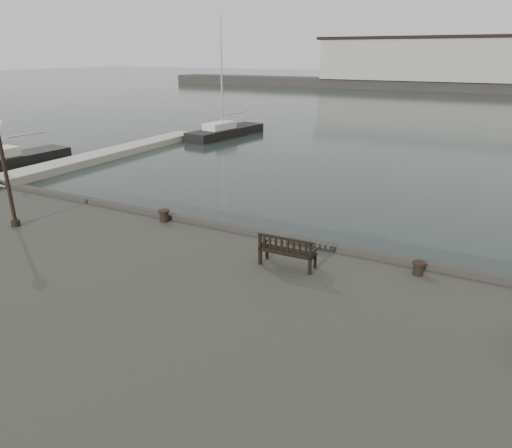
{
  "coord_description": "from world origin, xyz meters",
  "views": [
    {
      "loc": [
        5.4,
        -12.87,
        7.34
      ],
      "look_at": [
        -1.03,
        -0.5,
        2.1
      ],
      "focal_mm": 32.0,
      "sensor_mm": 36.0,
      "label": 1
    }
  ],
  "objects_px": {
    "yacht_a": "(8,164)",
    "lamp_post": "(2,156)",
    "yacht_d": "(226,134)",
    "bollard_left": "(164,216)",
    "bollard_right": "(418,268)",
    "bench": "(287,257)"
  },
  "relations": [
    {
      "from": "yacht_a",
      "to": "lamp_post",
      "type": "bearing_deg",
      "value": -29.92
    },
    {
      "from": "bench",
      "to": "bollard_right",
      "type": "height_order",
      "value": "bench"
    },
    {
      "from": "bench",
      "to": "lamp_post",
      "type": "xyz_separation_m",
      "value": [
        -9.91,
        -1.45,
        2.24
      ]
    },
    {
      "from": "lamp_post",
      "to": "bollard_right",
      "type": "bearing_deg",
      "value": 11.26
    },
    {
      "from": "bollard_left",
      "to": "yacht_d",
      "type": "height_order",
      "value": "yacht_d"
    },
    {
      "from": "bench",
      "to": "yacht_a",
      "type": "height_order",
      "value": "yacht_a"
    },
    {
      "from": "bench",
      "to": "yacht_d",
      "type": "relative_size",
      "value": 0.15
    },
    {
      "from": "bench",
      "to": "lamp_post",
      "type": "distance_m",
      "value": 10.26
    },
    {
      "from": "bollard_right",
      "to": "yacht_a",
      "type": "height_order",
      "value": "yacht_a"
    },
    {
      "from": "bench",
      "to": "yacht_d",
      "type": "height_order",
      "value": "yacht_d"
    },
    {
      "from": "bench",
      "to": "bollard_left",
      "type": "distance_m",
      "value": 5.68
    },
    {
      "from": "bollard_left",
      "to": "bench",
      "type": "bearing_deg",
      "value": -14.08
    },
    {
      "from": "bollard_right",
      "to": "yacht_d",
      "type": "height_order",
      "value": "yacht_d"
    },
    {
      "from": "bench",
      "to": "lamp_post",
      "type": "relative_size",
      "value": 0.42
    },
    {
      "from": "yacht_d",
      "to": "bollard_left",
      "type": "bearing_deg",
      "value": -54.99
    },
    {
      "from": "bollard_right",
      "to": "yacht_d",
      "type": "distance_m",
      "value": 32.4
    },
    {
      "from": "yacht_a",
      "to": "yacht_d",
      "type": "xyz_separation_m",
      "value": [
        6.86,
        17.46,
        -0.01
      ]
    },
    {
      "from": "bollard_right",
      "to": "lamp_post",
      "type": "xyz_separation_m",
      "value": [
        -13.34,
        -2.66,
        2.35
      ]
    },
    {
      "from": "bollard_left",
      "to": "lamp_post",
      "type": "distance_m",
      "value": 5.72
    },
    {
      "from": "bench",
      "to": "yacht_a",
      "type": "distance_m",
      "value": 25.89
    },
    {
      "from": "yacht_a",
      "to": "yacht_d",
      "type": "bearing_deg",
      "value": 72.59
    },
    {
      "from": "bench",
      "to": "yacht_a",
      "type": "xyz_separation_m",
      "value": [
        -24.46,
        8.34,
        -1.62
      ]
    }
  ]
}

